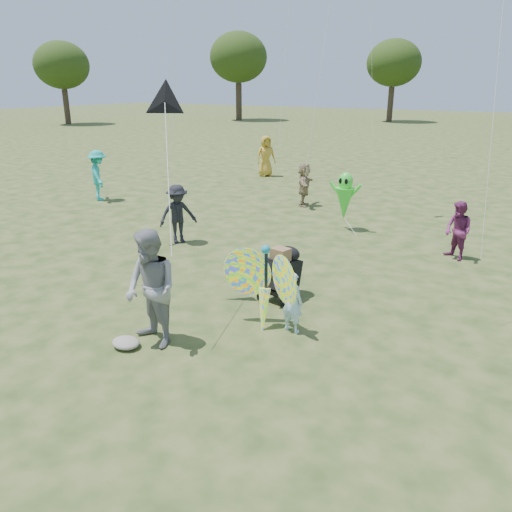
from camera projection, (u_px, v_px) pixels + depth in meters
The scene contains 13 objects.
ground at pixel (219, 343), 8.49m from camera, with size 160.00×160.00×0.00m, color #51592B.
child_girl at pixel (292, 302), 8.74m from camera, with size 0.41×0.27×1.12m, color #B4E3FF.
adult_man at pixel (151, 289), 8.16m from camera, with size 0.97×0.76×2.00m, color gray.
grey_bag at pixel (126, 343), 8.35m from camera, with size 0.50×0.41×0.16m, color gray.
crowd_b at pixel (178, 214), 13.61m from camera, with size 1.04×0.60×1.62m, color black.
crowd_d at pixel (304, 184), 17.78m from camera, with size 1.43×0.46×1.54m, color #A08862.
crowd_e at pixel (458, 231), 12.33m from camera, with size 0.71×0.56×1.47m, color #742659.
crowd_g at pixel (266, 156), 23.45m from camera, with size 0.92×0.60×1.88m, color gold.
crowd_i at pixel (99, 176), 18.57m from camera, with size 1.21×0.69×1.87m, color #20B0A4.
jogging_stroller at pixel (283, 269), 10.13m from camera, with size 0.59×1.09×1.09m.
butterfly_kite at pixel (265, 287), 8.87m from camera, with size 1.74×0.75×1.73m.
delta_kite_rig at pixel (165, 103), 9.07m from camera, with size 1.86×1.92×2.68m.
alien_kite at pixel (345, 198), 14.78m from camera, with size 1.12×0.69×1.74m.
Camera 1 is at (4.55, -6.04, 4.20)m, focal length 35.00 mm.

